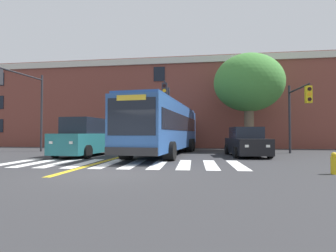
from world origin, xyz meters
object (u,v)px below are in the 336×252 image
Objects in this scene: car_black_far_lane at (246,143)px; traffic_light_far_corner at (26,96)px; traffic_light_overhead at (167,104)px; car_grey_behind_bus at (185,137)px; city_bus at (165,127)px; traffic_light_near_corner at (297,106)px; fire_hydrant at (334,164)px; car_teal_near_lane at (86,138)px; street_tree_curbside_large at (249,83)px.

car_black_far_lane is 0.78× the size of traffic_light_far_corner.
car_black_far_lane is 0.92× the size of traffic_light_overhead.
traffic_light_overhead is (-5.20, 2.02, 2.66)m from car_black_far_lane.
traffic_light_overhead is at bearing -95.51° from car_grey_behind_bus.
city_bus reaches higher than car_black_far_lane.
traffic_light_far_corner reaches higher than traffic_light_near_corner.
car_grey_behind_bus is 11.41m from traffic_light_near_corner.
fire_hydrant is (7.03, -8.95, -3.11)m from traffic_light_overhead.
car_teal_near_lane is 13.69m from traffic_light_near_corner.
city_bus is at bearing 172.61° from car_black_far_lane.
car_black_far_lane is (9.82, 1.13, -0.29)m from car_teal_near_lane.
traffic_light_near_corner reaches higher than car_black_far_lane.
traffic_light_far_corner is (-10.12, -0.06, 2.24)m from city_bus.
street_tree_curbside_large is (-2.49, 3.50, 2.23)m from traffic_light_near_corner.
traffic_light_far_corner is at bearing -165.09° from street_tree_curbside_large.
traffic_light_overhead is 7.09m from street_tree_curbside_large.
car_black_far_lane is at bearing -101.20° from street_tree_curbside_large.
traffic_light_overhead is 11.80m from fire_hydrant.
traffic_light_overhead is 6.71× the size of fire_hydrant.
fire_hydrant is (6.32, -16.27, -0.73)m from car_grey_behind_bus.
city_bus is at bearing 132.47° from fire_hydrant.
car_black_far_lane is (5.12, -0.66, -1.01)m from city_bus.
fire_hydrant is (6.95, -7.59, -1.46)m from city_bus.
traffic_light_far_corner is (-15.25, 0.61, 3.25)m from car_black_far_lane.
car_black_far_lane is at bearing -21.23° from traffic_light_overhead.
car_teal_near_lane is at bearing -173.43° from car_black_far_lane.
street_tree_curbside_large reaches higher than car_grey_behind_bus.
car_teal_near_lane is at bearing -169.09° from traffic_light_near_corner.
street_tree_curbside_large is 10.35× the size of fire_hydrant.
car_grey_behind_bus is at bearing 85.84° from city_bus.
traffic_light_far_corner is at bearing -140.92° from car_grey_behind_bus.
car_teal_near_lane is 1.11× the size of car_grey_behind_bus.
car_teal_near_lane is 1.05× the size of traffic_light_overhead.
street_tree_curbside_large is (10.80, 6.06, 4.29)m from car_teal_near_lane.
car_black_far_lane is 0.60× the size of street_tree_curbside_large.
traffic_light_far_corner reaches higher than fire_hydrant.
traffic_light_near_corner is at bearing -3.88° from traffic_light_overhead.
car_black_far_lane is at bearing -157.55° from traffic_light_near_corner.
city_bus reaches higher than car_teal_near_lane.
street_tree_curbside_large is (16.22, 4.32, 1.33)m from traffic_light_far_corner.
traffic_light_far_corner is at bearing 156.18° from fire_hydrant.
street_tree_curbside_large reaches higher than traffic_light_far_corner.
city_bus reaches higher than fire_hydrant.
traffic_light_overhead is (10.05, 1.41, -0.59)m from traffic_light_far_corner.
traffic_light_overhead is (4.62, 3.15, 2.37)m from car_teal_near_lane.
traffic_light_overhead is at bearing 34.26° from car_teal_near_lane.
traffic_light_near_corner is at bearing 10.91° from car_teal_near_lane.
traffic_light_near_corner is at bearing 2.51° from traffic_light_far_corner.
traffic_light_far_corner is (-5.43, 1.74, 2.96)m from car_teal_near_lane.
car_teal_near_lane is at bearing -17.79° from traffic_light_far_corner.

